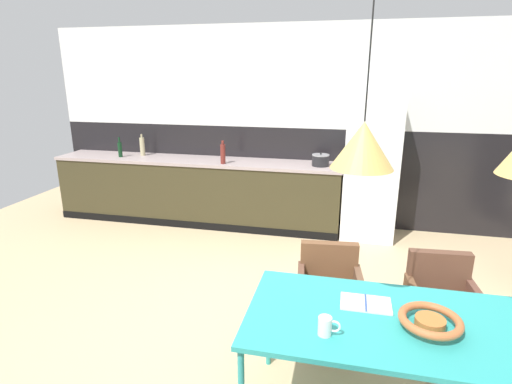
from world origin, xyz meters
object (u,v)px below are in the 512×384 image
(armchair_by_stool, at_px, (441,293))
(open_book, at_px, (366,303))
(bottle_oil_tall, at_px, (223,154))
(refrigerator_column, at_px, (370,167))
(bottle_spice_small, at_px, (120,149))
(dining_table, at_px, (422,330))
(fruit_bowl, at_px, (430,321))
(cooking_pot, at_px, (320,160))
(mug_dark_espresso, at_px, (326,326))
(armchair_far_side, at_px, (329,280))
(pendant_lamp_over_table_near, at_px, (363,145))
(bottle_vinegar_dark, at_px, (142,146))

(armchair_by_stool, relative_size, open_book, 2.61)
(bottle_oil_tall, bearing_deg, open_book, -57.74)
(open_book, bearing_deg, refrigerator_column, 87.35)
(open_book, bearing_deg, bottle_spice_small, 139.02)
(dining_table, xyz_separation_m, open_book, (-0.30, 0.13, 0.05))
(fruit_bowl, bearing_deg, armchair_by_stool, 73.49)
(cooking_pot, bearing_deg, dining_table, -75.53)
(bottle_oil_tall, distance_m, bottle_spice_small, 1.57)
(dining_table, bearing_deg, mug_dark_espresso, -157.50)
(open_book, xyz_separation_m, cooking_pot, (-0.49, 2.94, 0.24))
(fruit_bowl, relative_size, cooking_pot, 1.50)
(armchair_far_side, bearing_deg, cooking_pot, -89.62)
(mug_dark_espresso, distance_m, bottle_spice_small, 4.49)
(mug_dark_espresso, height_order, pendant_lamp_over_table_near, pendant_lamp_over_table_near)
(armchair_far_side, relative_size, mug_dark_espresso, 6.48)
(dining_table, bearing_deg, fruit_bowl, -56.23)
(refrigerator_column, xyz_separation_m, bottle_vinegar_dark, (-3.21, 0.10, 0.12))
(fruit_bowl, height_order, mug_dark_espresso, mug_dark_espresso)
(armchair_by_stool, bearing_deg, bottle_spice_small, -33.37)
(open_book, xyz_separation_m, bottle_spice_small, (-3.32, 2.89, 0.28))
(refrigerator_column, bearing_deg, mug_dark_espresso, -96.11)
(refrigerator_column, height_order, pendant_lamp_over_table_near, pendant_lamp_over_table_near)
(bottle_oil_tall, bearing_deg, refrigerator_column, 5.48)
(dining_table, relative_size, bottle_oil_tall, 6.37)
(refrigerator_column, relative_size, mug_dark_espresso, 15.60)
(bottle_oil_tall, bearing_deg, armchair_by_stool, -41.72)
(armchair_far_side, height_order, bottle_vinegar_dark, bottle_vinegar_dark)
(armchair_far_side, relative_size, bottle_spice_small, 2.74)
(armchair_by_stool, relative_size, fruit_bowl, 2.31)
(dining_table, relative_size, open_book, 6.62)
(fruit_bowl, distance_m, open_book, 0.37)
(refrigerator_column, xyz_separation_m, open_book, (-0.14, -2.97, -0.19))
(open_book, distance_m, bottle_vinegar_dark, 4.35)
(bottle_spice_small, bearing_deg, pendant_lamp_over_table_near, -42.80)
(refrigerator_column, distance_m, bottle_vinegar_dark, 3.21)
(bottle_vinegar_dark, relative_size, pendant_lamp_over_table_near, 0.30)
(bottle_vinegar_dark, bearing_deg, bottle_oil_tall, -11.96)
(refrigerator_column, bearing_deg, dining_table, -86.96)
(armchair_far_side, height_order, fruit_bowl, fruit_bowl)
(cooking_pot, xyz_separation_m, bottle_vinegar_dark, (-2.58, 0.12, 0.06))
(bottle_spice_small, height_order, pendant_lamp_over_table_near, pendant_lamp_over_table_near)
(armchair_far_side, bearing_deg, fruit_bowl, 118.00)
(open_book, bearing_deg, bottle_vinegar_dark, 135.05)
(refrigerator_column, relative_size, bottle_oil_tall, 6.05)
(open_book, height_order, bottle_spice_small, bottle_spice_small)
(pendant_lamp_over_table_near, bearing_deg, bottle_vinegar_dark, 133.21)
(cooking_pot, bearing_deg, bottle_spice_small, -178.89)
(fruit_bowl, xyz_separation_m, bottle_oil_tall, (-2.09, 2.96, 0.26))
(armchair_far_side, distance_m, bottle_spice_small, 3.83)
(fruit_bowl, bearing_deg, refrigerator_column, 93.47)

